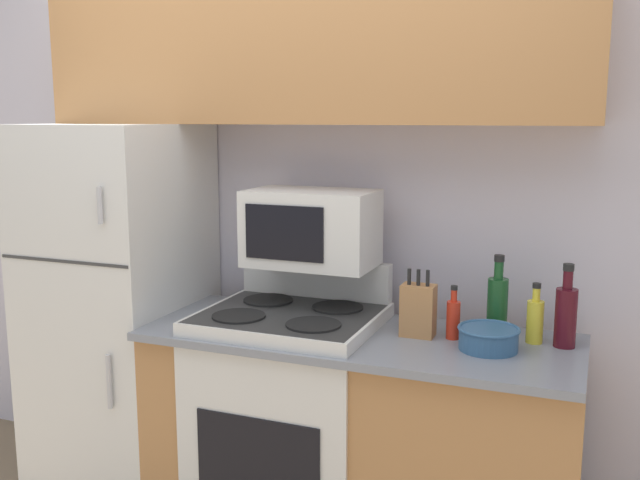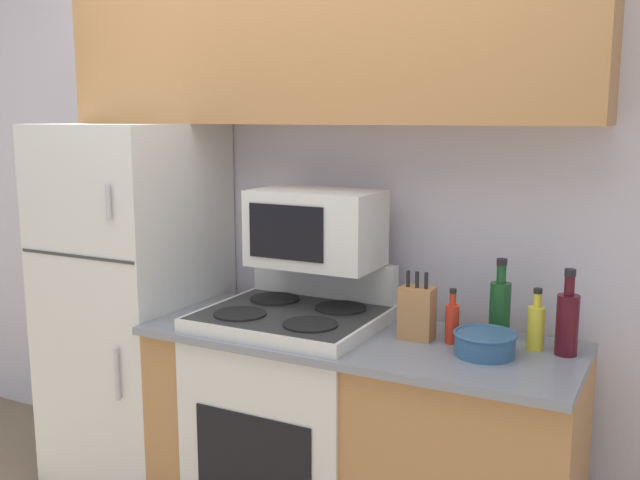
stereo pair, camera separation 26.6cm
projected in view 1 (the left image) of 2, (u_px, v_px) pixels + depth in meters
The scene contains 12 objects.
wall_back at pixel (322, 211), 3.13m from camera, with size 8.00×0.05×2.55m.
lower_cabinets at pixel (359, 441), 2.77m from camera, with size 1.63×0.63×0.88m.
refrigerator at pixel (120, 313), 3.16m from camera, with size 0.64×0.70×1.66m.
upper_cabinets at pixel (305, 47), 2.84m from camera, with size 2.26×0.32×0.61m.
stove at pixel (291, 421), 2.86m from camera, with size 0.68×0.61×1.09m.
microwave at pixel (311, 228), 2.83m from camera, with size 0.50×0.31×0.30m.
knife_block at pixel (418, 310), 2.63m from camera, with size 0.12×0.08×0.25m.
bowl at pixel (489, 338), 2.49m from camera, with size 0.22×0.22×0.08m.
bottle_cooking_spray at pixel (535, 319), 2.56m from camera, with size 0.06×0.06×0.22m.
bottle_wine_red at pixel (566, 314), 2.51m from camera, with size 0.08×0.08×0.30m.
bottle_hot_sauce at pixel (453, 318), 2.61m from camera, with size 0.05×0.05×0.20m.
bottle_wine_green at pixel (497, 303), 2.66m from camera, with size 0.08×0.08×0.30m.
Camera 1 is at (1.13, -2.18, 1.69)m, focal length 40.00 mm.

